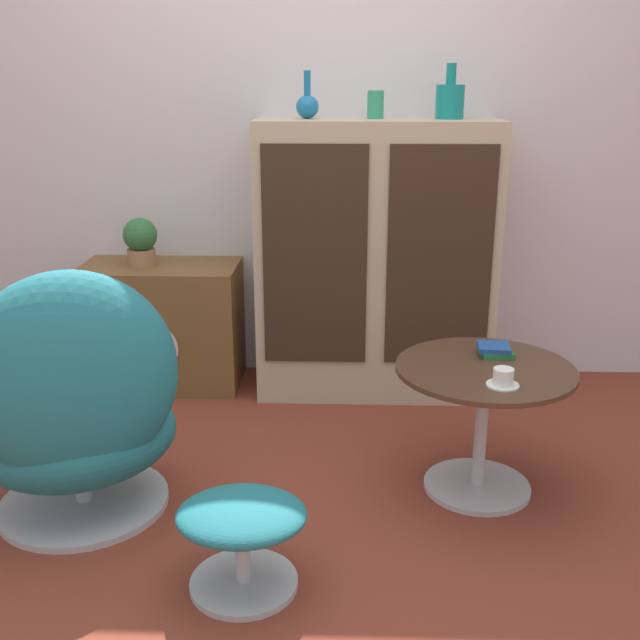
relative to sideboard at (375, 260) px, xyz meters
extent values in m
plane|color=brown|center=(-0.34, -1.14, -0.62)|extent=(12.00, 12.00, 0.00)
cube|color=silver|center=(-0.34, 0.25, 0.68)|extent=(6.40, 0.06, 2.60)
cube|color=tan|center=(0.00, 0.00, 0.00)|extent=(1.06, 0.44, 1.25)
cube|color=#332319|center=(-0.26, -0.22, 0.06)|extent=(0.45, 0.01, 0.95)
cube|color=#332319|center=(0.26, -0.22, 0.06)|extent=(0.45, 0.01, 0.95)
cube|color=brown|center=(-1.00, 0.02, -0.33)|extent=(0.73, 0.40, 0.58)
cylinder|color=beige|center=(-1.00, -0.18, -0.38)|extent=(0.23, 0.01, 0.23)
cylinder|color=#B7B7BC|center=(-1.03, -1.09, -0.61)|extent=(0.57, 0.57, 0.02)
cylinder|color=#B7B7BC|center=(-1.03, -1.09, -0.56)|extent=(0.06, 0.06, 0.09)
ellipsoid|color=#1E6B75|center=(-1.03, -1.09, -0.35)|extent=(0.83, 0.77, 0.31)
ellipsoid|color=#1E6B75|center=(-0.98, -1.20, -0.09)|extent=(0.77, 0.64, 0.70)
cylinder|color=#B7B7BC|center=(-0.42, -1.50, -0.61)|extent=(0.32, 0.32, 0.02)
cylinder|color=#B7B7BC|center=(-0.42, -1.50, -0.52)|extent=(0.04, 0.04, 0.17)
ellipsoid|color=#1E6B75|center=(-0.42, -1.50, -0.39)|extent=(0.37, 0.32, 0.09)
cylinder|color=#B7B7BC|center=(0.35, -0.93, -0.61)|extent=(0.38, 0.38, 0.02)
cylinder|color=#B7B7BC|center=(0.35, -0.93, -0.39)|extent=(0.04, 0.04, 0.43)
cylinder|color=#472D1E|center=(0.35, -0.93, -0.16)|extent=(0.62, 0.62, 0.02)
ellipsoid|color=#196699|center=(-0.31, 0.00, 0.67)|extent=(0.10, 0.10, 0.10)
cylinder|color=#196699|center=(-0.31, 0.00, 0.77)|extent=(0.03, 0.03, 0.10)
cylinder|color=#2D8E6B|center=(-0.01, 0.00, 0.68)|extent=(0.07, 0.07, 0.12)
cylinder|color=#147A75|center=(0.30, 0.00, 0.69)|extent=(0.12, 0.12, 0.14)
cylinder|color=#147A75|center=(0.30, 0.00, 0.81)|extent=(0.04, 0.04, 0.09)
cylinder|color=#996B4C|center=(-1.08, 0.02, 0.00)|extent=(0.13, 0.13, 0.08)
sphere|color=#2D6638|center=(-1.08, 0.02, 0.10)|extent=(0.16, 0.16, 0.16)
cylinder|color=white|center=(0.37, -1.10, -0.15)|extent=(0.11, 0.11, 0.01)
cylinder|color=white|center=(0.37, -1.10, -0.12)|extent=(0.07, 0.07, 0.06)
cube|color=#237038|center=(0.41, -0.82, -0.14)|extent=(0.12, 0.11, 0.02)
cube|color=#1E478C|center=(0.40, -0.81, -0.12)|extent=(0.12, 0.11, 0.02)
camera|label=1|loc=(-0.13, -3.34, 0.79)|focal=42.00mm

